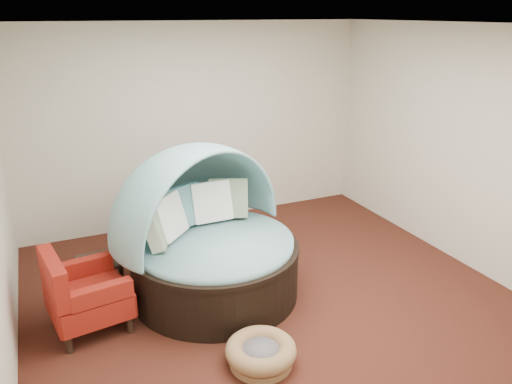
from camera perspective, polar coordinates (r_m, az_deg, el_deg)
name	(u,v)px	position (r m, az deg, el deg)	size (l,w,h in m)	color
floor	(274,300)	(5.46, 2.05, -12.29)	(5.00, 5.00, 0.00)	#451C13
wall_back	(197,126)	(7.11, -6.76, 7.54)	(5.00, 5.00, 0.00)	beige
wall_front	(479,307)	(3.03, 24.10, -11.87)	(5.00, 5.00, 0.00)	beige
wall_right	(468,149)	(6.33, 23.06, 4.55)	(5.00, 5.00, 0.00)	beige
ceiling	(278,25)	(4.62, 2.49, 18.57)	(5.00, 5.00, 0.00)	white
canopy_daybed	(207,227)	(5.31, -5.61, -4.02)	(2.38, 2.35, 1.64)	black
pet_basket	(261,353)	(4.56, 0.56, -17.89)	(0.75, 0.75, 0.22)	brown
red_armchair	(83,294)	(5.10, -19.20, -10.93)	(0.81, 0.81, 0.84)	black
side_table	(101,272)	(5.66, -17.31, -8.77)	(0.47, 0.47, 0.43)	black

